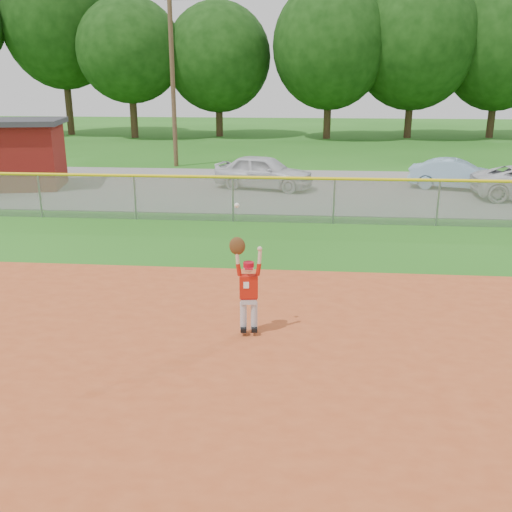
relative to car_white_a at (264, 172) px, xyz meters
The scene contains 10 objects.
ground 16.07m from the car_white_a, 80.11° to the right, with size 120.00×120.00×0.00m, color #226116.
clay_infield 19.03m from the car_white_a, 81.66° to the right, with size 24.00×16.00×0.04m, color #AE461F.
parking_strip 2.86m from the car_white_a, ahead, with size 44.00×10.00×0.03m, color slate.
car_white_a is the anchor object (origin of this frame).
car_blue 8.21m from the car_white_a, ahead, with size 1.34×3.84×1.26m, color #82A6C2.
utility_shed 10.58m from the car_white_a, behind, with size 4.47×3.81×2.93m.
outfield_fence 6.44m from the car_white_a, 64.63° to the right, with size 40.06×0.10×1.55m.
power_lines 8.23m from the car_white_a, 58.70° to the left, with size 19.40×0.24×9.00m.
tree_line 23.40m from the car_white_a, 80.44° to the left, with size 62.37×13.00×14.43m.
ballplayer 14.59m from the car_white_a, 86.79° to the right, with size 0.60×0.27×2.43m.
Camera 1 is at (-0.90, -8.48, 4.67)m, focal length 40.00 mm.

